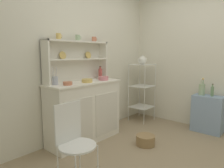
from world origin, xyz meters
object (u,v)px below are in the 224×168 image
(floor_basket, at_px, (146,140))
(bowl_mixing_large, at_px, (68,83))
(bakers_rack, at_px, (142,85))
(porcelain_teapot, at_px, (142,60))
(flower_vase, at_px, (202,89))
(hutch_shelf_unit, at_px, (76,57))
(hutch_cabinet, at_px, (84,111))
(cup_gold_0, at_px, (59,36))
(jam_bottle, at_px, (100,73))
(oil_bottle, at_px, (212,91))
(side_shelf_blue, at_px, (208,114))
(utensil_jar, at_px, (55,80))
(wire_chair, at_px, (74,138))

(floor_basket, bearing_deg, bowl_mixing_large, 138.70)
(bakers_rack, height_order, floor_basket, bakers_rack)
(bakers_rack, relative_size, porcelain_teapot, 4.62)
(flower_vase, bearing_deg, hutch_shelf_unit, 140.51)
(floor_basket, bearing_deg, bakers_rack, 36.27)
(hutch_cabinet, bearing_deg, hutch_shelf_unit, 90.00)
(cup_gold_0, relative_size, porcelain_teapot, 0.35)
(jam_bottle, bearing_deg, floor_basket, -87.75)
(hutch_shelf_unit, height_order, flower_vase, hutch_shelf_unit)
(hutch_shelf_unit, height_order, oil_bottle, hutch_shelf_unit)
(bowl_mixing_large, bearing_deg, oil_bottle, -32.78)
(oil_bottle, bearing_deg, side_shelf_blue, 90.00)
(bakers_rack, xyz_separation_m, bowl_mixing_large, (-1.75, 0.03, 0.23))
(hutch_cabinet, distance_m, flower_vase, 2.01)
(porcelain_teapot, relative_size, oil_bottle, 1.17)
(hutch_cabinet, relative_size, hutch_shelf_unit, 1.07)
(bowl_mixing_large, relative_size, utensil_jar, 0.50)
(hutch_shelf_unit, xyz_separation_m, jam_bottle, (0.44, -0.08, -0.27))
(side_shelf_blue, xyz_separation_m, flower_vase, (-0.00, 0.12, 0.41))
(hutch_shelf_unit, xyz_separation_m, side_shelf_blue, (1.62, -1.45, -0.95))
(flower_vase, bearing_deg, bowl_mixing_large, 150.80)
(hutch_shelf_unit, distance_m, utensil_jar, 0.54)
(wire_chair, distance_m, oil_bottle, 2.51)
(side_shelf_blue, distance_m, wire_chair, 2.50)
(bakers_rack, xyz_separation_m, utensil_jar, (-1.84, 0.18, 0.26))
(flower_vase, bearing_deg, bakers_rack, 101.15)
(floor_basket, bearing_deg, porcelain_teapot, 36.32)
(wire_chair, xyz_separation_m, flower_vase, (2.44, -0.39, 0.21))
(hutch_shelf_unit, relative_size, cup_gold_0, 13.01)
(wire_chair, relative_size, utensil_jar, 3.50)
(utensil_jar, xyz_separation_m, porcelain_teapot, (1.84, -0.18, 0.23))
(floor_basket, bearing_deg, jam_bottle, 92.25)
(utensil_jar, bearing_deg, floor_basket, -43.73)
(bakers_rack, bearing_deg, cup_gold_0, 172.59)
(side_shelf_blue, xyz_separation_m, wire_chair, (-2.44, 0.51, 0.21))
(bakers_rack, bearing_deg, floor_basket, -143.73)
(side_shelf_blue, distance_m, porcelain_teapot, 1.50)
(side_shelf_blue, bearing_deg, porcelain_teapot, 100.14)
(bakers_rack, xyz_separation_m, wire_chair, (-2.23, -0.67, -0.18))
(hutch_cabinet, height_order, cup_gold_0, cup_gold_0)
(side_shelf_blue, xyz_separation_m, bowl_mixing_large, (-1.96, 1.22, 0.62))
(hutch_shelf_unit, xyz_separation_m, bakers_rack, (1.41, -0.27, -0.56))
(bakers_rack, height_order, utensil_jar, utensil_jar)
(hutch_cabinet, distance_m, porcelain_teapot, 1.59)
(hutch_shelf_unit, xyz_separation_m, floor_basket, (0.47, -0.95, -1.19))
(cup_gold_0, bearing_deg, bowl_mixing_large, -95.54)
(hutch_shelf_unit, relative_size, floor_basket, 4.06)
(side_shelf_blue, height_order, utensil_jar, utensil_jar)
(side_shelf_blue, xyz_separation_m, cup_gold_0, (-1.94, 1.41, 1.24))
(wire_chair, height_order, floor_basket, wire_chair)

